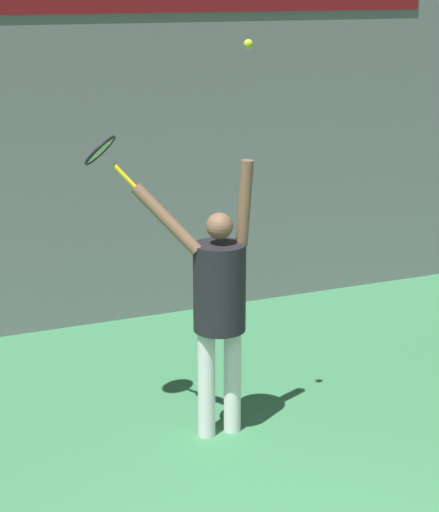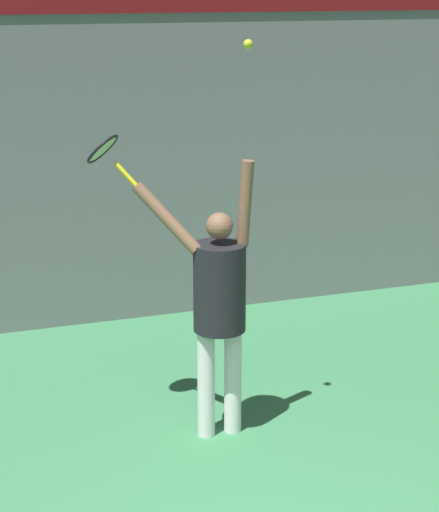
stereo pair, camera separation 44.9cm
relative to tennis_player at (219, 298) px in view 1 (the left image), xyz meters
The scene contains 4 objects.
back_wall 3.07m from the tennis_player, 98.97° to the left, with size 18.00×0.10×5.00m.
tennis_player is the anchor object (origin of this frame).
tennis_racket 1.34m from the tennis_player, 148.69° to the left, with size 0.40×0.37×0.38m.
tennis_ball 1.82m from the tennis_player, 29.97° to the right, with size 0.06×0.06×0.06m.
Camera 1 is at (-2.08, -3.35, 3.28)m, focal length 65.00 mm.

